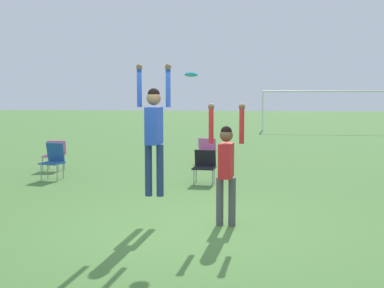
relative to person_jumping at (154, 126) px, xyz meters
The scene contains 9 objects.
ground_plane 1.74m from the person_jumping, 21.81° to the right, with size 120.00×120.00×0.00m, color #4C7A38.
person_jumping is the anchor object (origin of this frame).
person_defending 1.34m from the person_jumping, ahead, with size 0.60×0.46×1.99m.
frisbee 1.05m from the person_jumping, 11.58° to the left, with size 0.22×0.22×0.07m.
camping_chair_0 7.02m from the person_jumping, 125.42° to the left, with size 0.60×0.64×0.83m.
camping_chair_1 4.15m from the person_jumping, 83.95° to the left, with size 0.55×0.59×0.80m.
camping_chair_3 5.47m from the person_jumping, 129.77° to the left, with size 0.59×0.63×0.92m.
camping_chair_4 7.93m from the person_jumping, 89.54° to the left, with size 0.62×0.66×0.76m.
soccer_goal 23.32m from the person_jumping, 76.86° to the left, with size 7.10×0.10×2.35m.
Camera 1 is at (1.18, -8.45, 2.14)m, focal length 50.00 mm.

